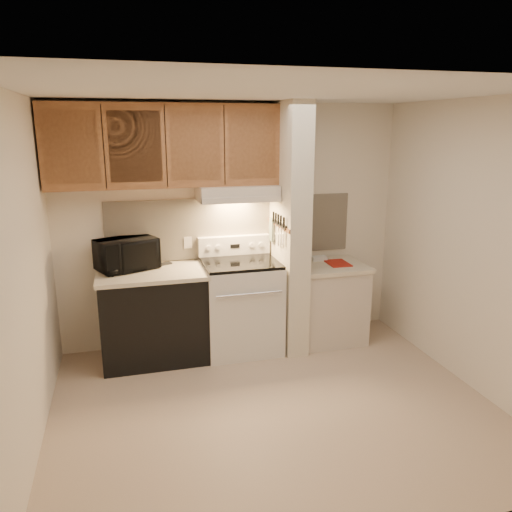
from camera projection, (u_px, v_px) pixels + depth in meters
name	position (u px, v px, depth m)	size (l,w,h in m)	color
floor	(274.00, 406.00, 4.16)	(3.60, 3.60, 0.00)	#C7AD93
ceiling	(277.00, 92.00, 3.53)	(3.60, 3.60, 0.00)	white
wall_back	(233.00, 226.00, 5.25)	(3.60, 0.02, 2.50)	#F1E3CD
wall_left	(23.00, 280.00, 3.39)	(0.02, 3.00, 2.50)	#F1E3CD
wall_right	(474.00, 247.00, 4.30)	(0.02, 3.00, 2.50)	#F1E3CD
backsplash	(233.00, 227.00, 5.24)	(2.60, 0.02, 0.63)	beige
range_body	(241.00, 307.00, 5.12)	(0.76, 0.65, 0.92)	silver
oven_window	(249.00, 314.00, 4.82)	(0.50, 0.01, 0.30)	black
oven_handle	(249.00, 294.00, 4.73)	(0.02, 0.02, 0.65)	silver
cooktop	(241.00, 263.00, 5.00)	(0.74, 0.64, 0.03)	black
range_backguard	(234.00, 245.00, 5.24)	(0.76, 0.08, 0.20)	silver
range_display	(235.00, 246.00, 5.20)	(0.10, 0.01, 0.04)	black
range_knob_left_outer	(209.00, 248.00, 5.13)	(0.05, 0.05, 0.02)	silver
range_knob_left_inner	(218.00, 247.00, 5.15)	(0.05, 0.05, 0.02)	silver
range_knob_right_inner	(252.00, 245.00, 5.24)	(0.05, 0.05, 0.02)	silver
range_knob_right_outer	(261.00, 245.00, 5.27)	(0.05, 0.05, 0.02)	silver
dishwasher_front	(154.00, 318.00, 4.91)	(1.00, 0.63, 0.87)	black
left_countertop	(152.00, 273.00, 4.80)	(1.04, 0.67, 0.04)	beige
spoon_rest	(161.00, 264.00, 5.01)	(0.22, 0.07, 0.02)	black
teal_jar	(113.00, 265.00, 4.86)	(0.08, 0.08, 0.09)	#347168
outlet	(188.00, 243.00, 5.14)	(0.08, 0.01, 0.12)	beige
microwave	(127.00, 254.00, 4.83)	(0.55, 0.37, 0.30)	black
partition_pillar	(289.00, 229.00, 5.05)	(0.22, 0.70, 2.50)	beige
pillar_trim	(278.00, 225.00, 5.01)	(0.01, 0.70, 0.04)	#996038
knife_strip	(279.00, 224.00, 4.95)	(0.02, 0.42, 0.04)	black
knife_blade_a	(283.00, 237.00, 4.83)	(0.01, 0.04, 0.16)	silver
knife_handle_a	(284.00, 222.00, 4.78)	(0.02, 0.02, 0.10)	black
knife_blade_b	(281.00, 237.00, 4.90)	(0.01, 0.04, 0.18)	silver
knife_handle_b	(281.00, 221.00, 4.86)	(0.02, 0.02, 0.10)	black
knife_blade_c	(278.00, 236.00, 4.97)	(0.01, 0.04, 0.20)	silver
knife_handle_c	(278.00, 219.00, 4.94)	(0.02, 0.02, 0.10)	black
knife_blade_d	(276.00, 232.00, 5.05)	(0.01, 0.04, 0.16)	silver
knife_handle_d	(276.00, 218.00, 5.02)	(0.02, 0.02, 0.10)	black
knife_blade_e	(273.00, 232.00, 5.14)	(0.01, 0.04, 0.18)	silver
knife_handle_e	(273.00, 216.00, 5.09)	(0.02, 0.02, 0.10)	black
oven_mitt	(272.00, 230.00, 5.18)	(0.03, 0.10, 0.24)	slate
right_cab_base	(328.00, 304.00, 5.38)	(0.70, 0.60, 0.81)	beige
right_countertop	(330.00, 266.00, 5.27)	(0.74, 0.64, 0.04)	beige
red_folder	(338.00, 263.00, 5.29)	(0.22, 0.30, 0.01)	#A61E12
white_box	(319.00, 258.00, 5.42)	(0.16, 0.11, 0.04)	white
range_hood	(237.00, 193.00, 4.95)	(0.78, 0.44, 0.15)	beige
hood_lip	(242.00, 200.00, 4.76)	(0.78, 0.04, 0.06)	beige
upper_cabinets	(164.00, 146.00, 4.70)	(2.18, 0.33, 0.77)	#996038
cab_door_a	(71.00, 147.00, 4.34)	(0.46, 0.01, 0.63)	#996038
cab_gap_a	(104.00, 147.00, 4.41)	(0.01, 0.01, 0.73)	black
cab_door_b	(135.00, 147.00, 4.48)	(0.46, 0.01, 0.63)	#996038
cab_gap_b	(166.00, 146.00, 4.55)	(0.01, 0.01, 0.73)	black
cab_door_c	(196.00, 146.00, 4.62)	(0.46, 0.01, 0.63)	#996038
cab_gap_c	(224.00, 146.00, 4.68)	(0.01, 0.01, 0.73)	black
cab_door_d	(252.00, 145.00, 4.76)	(0.46, 0.01, 0.63)	#996038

